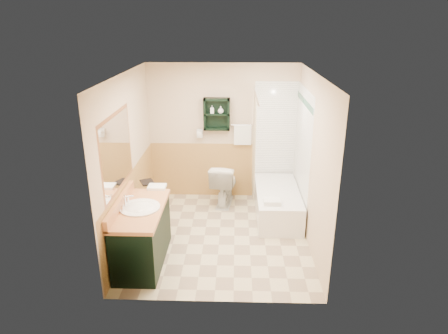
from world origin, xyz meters
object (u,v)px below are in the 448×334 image
Objects in this scene: hair_dryer at (200,133)px; soap_bottle_b at (221,111)px; vanity_book at (141,176)px; vanity at (142,235)px; wall_shelf at (217,114)px; toilet at (224,184)px; bathtub at (277,203)px; soap_bottle_a at (212,112)px.

soap_bottle_b is (0.37, -0.03, 0.41)m from hair_dryer.
vanity_book is 1.86m from soap_bottle_b.
soap_bottle_b reaches higher than vanity.
wall_shelf reaches higher than hair_dryer.
wall_shelf is 0.73× the size of toilet.
vanity is at bearing -144.12° from bathtub.
bathtub is (1.33, -0.74, -0.97)m from hair_dryer.
wall_shelf reaches higher than vanity_book.
vanity is 2.38m from bathtub.
vanity is 0.96m from vanity_book.
vanity_book is at bearing -130.92° from soap_bottle_b.
soap_bottle_b is at bearing 143.42° from bathtub.
hair_dryer is at bearing 175.24° from wall_shelf.
vanity is at bearing 69.01° from toilet.
hair_dryer is 1.56m from vanity_book.
soap_bottle_a is at bearing -42.44° from toilet.
hair_dryer is 0.98m from toilet.
wall_shelf is at bearing 3.62° from soap_bottle_a.
wall_shelf reaches higher than toilet.
hair_dryer is 0.19× the size of vanity.
vanity is at bearing -103.97° from vanity_book.
bathtub is (1.03, -0.71, -1.32)m from wall_shelf.
wall_shelf is 0.09m from soap_bottle_a.
wall_shelf reaches higher than soap_bottle_a.
toilet is (0.13, -0.27, -1.18)m from wall_shelf.
wall_shelf is at bearing 66.95° from vanity.
hair_dryer is 0.16× the size of bathtub.
toilet is at bearing 15.39° from vanity_book.
toilet reaches higher than bathtub.
toilet is at bearing -33.82° from hair_dryer.
soap_bottle_a is at bearing 147.27° from bathtub.
soap_bottle_b reaches higher than bathtub.
bathtub is at bearing -29.17° from hair_dryer.
wall_shelf is 4.07× the size of soap_bottle_a.
soap_bottle_a is at bearing 27.32° from vanity_book.
hair_dryer is at bearing 172.27° from soap_bottle_a.
vanity is 9.22× the size of soap_bottle_a.
bathtub is at bearing 161.55° from toilet.
toilet is at bearing -63.17° from wall_shelf.
bathtub is at bearing -32.73° from soap_bottle_a.
vanity_book is (-0.17, 0.80, 0.52)m from vanity.
vanity reaches higher than bathtub.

